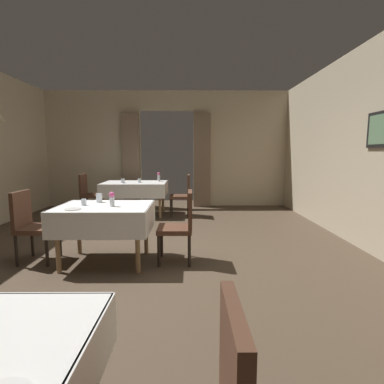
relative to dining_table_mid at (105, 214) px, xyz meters
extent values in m
plane|color=#4C3D2D|center=(0.48, 0.04, -0.64)|extent=(10.08, 10.08, 0.00)
cube|color=black|center=(3.61, 0.24, 1.09)|extent=(0.03, 0.57, 0.48)
cube|color=#668C66|center=(3.59, 0.24, 1.09)|extent=(0.01, 0.47, 0.39)
cube|color=beige|center=(-1.47, 4.24, 0.86)|extent=(2.50, 0.12, 3.00)
cube|color=beige|center=(2.43, 4.24, 0.86)|extent=(2.50, 0.12, 3.00)
cube|color=beige|center=(0.48, 4.24, 2.11)|extent=(1.40, 0.12, 0.50)
cube|color=#7F6B56|center=(-0.44, 4.10, 0.57)|extent=(0.44, 0.14, 2.42)
cube|color=#7F6B56|center=(1.40, 4.10, 0.57)|extent=(0.44, 0.14, 2.42)
cylinder|color=olive|center=(-0.47, -0.34, -0.28)|extent=(0.06, 0.06, 0.71)
cylinder|color=olive|center=(0.47, -0.34, -0.28)|extent=(0.06, 0.06, 0.71)
cylinder|color=olive|center=(-0.47, 0.34, -0.28)|extent=(0.06, 0.06, 0.71)
cylinder|color=olive|center=(0.47, 0.34, -0.28)|extent=(0.06, 0.06, 0.71)
cube|color=olive|center=(0.00, 0.00, 0.09)|extent=(1.10, 0.83, 0.03)
cube|color=white|center=(0.00, 0.00, 0.11)|extent=(1.16, 0.89, 0.01)
cube|color=white|center=(0.00, -0.45, -0.05)|extent=(1.16, 0.02, 0.32)
cube|color=white|center=(0.00, 0.45, -0.05)|extent=(1.16, 0.02, 0.32)
cube|color=white|center=(-0.58, 0.00, -0.05)|extent=(0.02, 0.89, 0.32)
cube|color=white|center=(0.58, 0.00, -0.05)|extent=(0.02, 0.89, 0.32)
cylinder|color=olive|center=(-0.76, 2.65, -0.28)|extent=(0.06, 0.06, 0.71)
cylinder|color=olive|center=(0.44, 2.65, -0.28)|extent=(0.06, 0.06, 0.71)
cylinder|color=olive|center=(-0.76, 3.38, -0.28)|extent=(0.06, 0.06, 0.71)
cylinder|color=olive|center=(0.44, 3.38, -0.28)|extent=(0.06, 0.06, 0.71)
cube|color=olive|center=(-0.16, 3.01, 0.09)|extent=(1.36, 0.90, 0.03)
cube|color=white|center=(-0.16, 3.01, 0.11)|extent=(1.42, 0.96, 0.01)
cube|color=white|center=(-0.16, 2.54, -0.04)|extent=(1.42, 0.02, 0.30)
cube|color=white|center=(-0.16, 3.49, -0.04)|extent=(1.42, 0.02, 0.30)
cube|color=white|center=(-0.87, 3.01, -0.04)|extent=(0.02, 0.96, 0.30)
cube|color=white|center=(0.55, 3.01, -0.04)|extent=(0.02, 0.96, 0.30)
cube|color=#513323|center=(1.23, -2.87, 0.05)|extent=(0.05, 0.42, 0.48)
cylinder|color=black|center=(0.70, -0.16, -0.43)|extent=(0.04, 0.04, 0.42)
cylinder|color=black|center=(0.70, 0.22, -0.43)|extent=(0.04, 0.04, 0.42)
cylinder|color=black|center=(1.08, -0.16, -0.43)|extent=(0.04, 0.04, 0.42)
cylinder|color=black|center=(1.08, 0.22, -0.43)|extent=(0.04, 0.04, 0.42)
cube|color=#513323|center=(0.89, 0.03, -0.20)|extent=(0.44, 0.44, 0.06)
cube|color=#513323|center=(1.09, 0.03, 0.05)|extent=(0.05, 0.42, 0.48)
cylinder|color=black|center=(-0.70, 0.24, -0.43)|extent=(0.04, 0.04, 0.42)
cylinder|color=black|center=(-0.70, -0.14, -0.43)|extent=(0.04, 0.04, 0.42)
cylinder|color=black|center=(-1.08, 0.24, -0.43)|extent=(0.04, 0.04, 0.42)
cylinder|color=black|center=(-1.08, -0.14, -0.43)|extent=(0.04, 0.04, 0.42)
cube|color=#513323|center=(-0.89, 0.05, -0.20)|extent=(0.44, 0.44, 0.06)
cube|color=#513323|center=(-1.09, 0.05, 0.05)|extent=(0.05, 0.42, 0.48)
cylinder|color=black|center=(-0.99, 3.32, -0.43)|extent=(0.04, 0.04, 0.42)
cylinder|color=black|center=(-0.99, 2.94, -0.43)|extent=(0.04, 0.04, 0.42)
cylinder|color=black|center=(-1.37, 3.32, -0.43)|extent=(0.04, 0.04, 0.42)
cylinder|color=black|center=(-1.37, 2.94, -0.43)|extent=(0.04, 0.04, 0.42)
cube|color=#513323|center=(-1.18, 3.13, -0.20)|extent=(0.44, 0.44, 0.06)
cube|color=#513323|center=(-1.38, 3.13, 0.05)|extent=(0.05, 0.42, 0.48)
cylinder|color=black|center=(0.67, 2.71, -0.43)|extent=(0.04, 0.04, 0.42)
cylinder|color=black|center=(0.67, 3.09, -0.43)|extent=(0.04, 0.04, 0.42)
cylinder|color=black|center=(1.05, 2.71, -0.43)|extent=(0.04, 0.04, 0.42)
cylinder|color=black|center=(1.05, 3.09, -0.43)|extent=(0.04, 0.04, 0.42)
cube|color=#513323|center=(0.86, 2.90, -0.20)|extent=(0.44, 0.44, 0.06)
cube|color=#513323|center=(1.06, 2.90, 0.05)|extent=(0.05, 0.42, 0.48)
cylinder|color=silver|center=(0.11, -0.06, 0.17)|extent=(0.06, 0.06, 0.12)
sphere|color=#D84C8C|center=(0.11, -0.06, 0.26)|extent=(0.07, 0.07, 0.07)
cylinder|color=silver|center=(-0.27, 0.02, 0.15)|extent=(0.06, 0.06, 0.08)
cylinder|color=silver|center=(-0.14, 0.26, 0.17)|extent=(0.08, 0.08, 0.12)
cylinder|color=white|center=(-0.30, -0.26, 0.12)|extent=(0.19, 0.19, 0.01)
cylinder|color=silver|center=(0.36, 3.21, 0.19)|extent=(0.06, 0.06, 0.15)
sphere|color=#D84C8C|center=(0.36, 3.21, 0.29)|extent=(0.07, 0.07, 0.07)
cylinder|color=silver|center=(-0.39, 2.83, 0.16)|extent=(0.08, 0.08, 0.10)
cylinder|color=silver|center=(-0.04, 2.93, 0.16)|extent=(0.07, 0.07, 0.09)
camera|label=1|loc=(1.09, -3.75, 0.78)|focal=28.00mm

